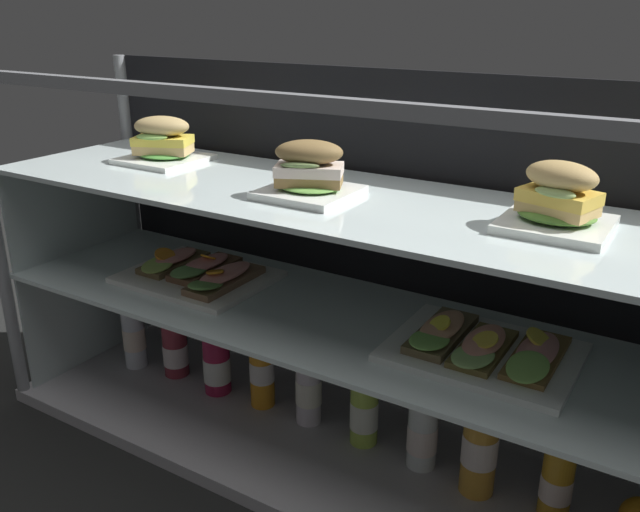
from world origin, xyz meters
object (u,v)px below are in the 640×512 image
Objects in this scene: open_sandwich_tray_near_right_corner at (198,273)px; juice_bottle_back_right at (262,369)px; juice_bottle_front_left_end at (134,333)px; juice_bottle_front_middle at (175,345)px; juice_bottle_front_second at (423,427)px; plated_roll_sandwich_right_of_center at (309,175)px; juice_bottle_back_center at (480,447)px; plated_roll_sandwich_near_right_corner at (558,203)px; open_sandwich_tray_mid_right at (482,348)px; juice_bottle_front_right_end at (309,388)px; juice_bottle_back_left at (557,480)px; juice_bottle_near_post at (217,362)px; plated_roll_sandwich_near_left_corner at (163,144)px; juice_bottle_front_fourth at (364,406)px.

juice_bottle_back_right is at bearing 19.72° from open_sandwich_tray_near_right_corner.
juice_bottle_front_middle is at bearing 11.13° from juice_bottle_front_left_end.
juice_bottle_front_second is (0.72, -0.00, 0.01)m from juice_bottle_front_middle.
plated_roll_sandwich_right_of_center is 0.80× the size of juice_bottle_front_middle.
juice_bottle_back_right is 0.43m from juice_bottle_front_second.
open_sandwich_tray_near_right_corner is at bearing -177.87° from juice_bottle_back_center.
plated_roll_sandwich_near_right_corner reaches higher than open_sandwich_tray_near_right_corner.
plated_roll_sandwich_right_of_center reaches higher than open_sandwich_tray_mid_right.
open_sandwich_tray_mid_right reaches higher than juice_bottle_front_right_end.
juice_bottle_front_left_end is at bearing -179.00° from juice_bottle_back_left.
juice_bottle_near_post is 0.91× the size of juice_bottle_back_right.
plated_roll_sandwich_near_left_corner is at bearing 170.44° from plated_roll_sandwich_right_of_center.
juice_bottle_near_post is (0.13, -0.01, -0.54)m from plated_roll_sandwich_near_left_corner.
juice_bottle_front_fourth is at bearing -0.39° from juice_bottle_back_right.
juice_bottle_front_middle reaches higher than juice_bottle_back_left.
plated_roll_sandwich_right_of_center is at bearing -171.87° from juice_bottle_back_left.
plated_roll_sandwich_near_left_corner is 0.55m from juice_bottle_front_left_end.
juice_bottle_front_right_end is (0.14, 0.00, -0.01)m from juice_bottle_back_right.
plated_roll_sandwich_right_of_center is 0.64m from juice_bottle_back_center.
juice_bottle_front_second is (0.84, 0.02, -0.00)m from juice_bottle_front_left_end.
juice_bottle_front_second is (0.57, 0.04, -0.25)m from open_sandwich_tray_near_right_corner.
juice_bottle_back_center is (0.27, -0.02, 0.01)m from juice_bottle_front_fourth.
juice_bottle_front_left_end reaches higher than juice_bottle_near_post.
plated_roll_sandwich_right_of_center is 0.79× the size of juice_bottle_near_post.
open_sandwich_tray_mid_right is 1.41× the size of juice_bottle_front_second.
open_sandwich_tray_near_right_corner is at bearing -175.80° from juice_bottle_front_second.
juice_bottle_front_second is 1.00× the size of juice_bottle_back_center.
plated_roll_sandwich_near_left_corner is 0.87m from open_sandwich_tray_mid_right.
juice_bottle_front_right_end is at bearing 172.61° from open_sandwich_tray_mid_right.
juice_bottle_front_second is at bearing 159.86° from open_sandwich_tray_mid_right.
plated_roll_sandwich_near_left_corner is 0.53× the size of open_sandwich_tray_mid_right.
plated_roll_sandwich_near_left_corner is 0.84× the size of juice_bottle_front_right_end.
juice_bottle_front_middle is 1.00× the size of juice_bottle_front_right_end.
juice_bottle_front_right_end is 0.42m from juice_bottle_back_center.
juice_bottle_near_post is 0.92× the size of juice_bottle_front_fourth.
plated_roll_sandwich_right_of_center is at bearing -9.56° from plated_roll_sandwich_near_left_corner.
juice_bottle_front_fourth is (-0.27, 0.05, -0.25)m from open_sandwich_tray_mid_right.
open_sandwich_tray_mid_right is at bearing 4.70° from plated_roll_sandwich_right_of_center.
juice_bottle_back_left is at bearing 25.79° from plated_roll_sandwich_near_right_corner.
open_sandwich_tray_near_right_corner is (-0.79, -0.01, -0.29)m from plated_roll_sandwich_near_right_corner.
plated_roll_sandwich_right_of_center is at bearing -175.30° from open_sandwich_tray_mid_right.
juice_bottle_back_center reaches higher than juice_bottle_front_fourth.
juice_bottle_front_fourth reaches higher than juice_bottle_back_left.
juice_bottle_front_right_end is (0.40, 0.01, -0.54)m from plated_roll_sandwich_near_left_corner.
open_sandwich_tray_mid_right is (0.36, 0.03, -0.29)m from plated_roll_sandwich_right_of_center.
juice_bottle_back_center reaches higher than juice_bottle_back_right.
open_sandwich_tray_near_right_corner is 1.00× the size of open_sandwich_tray_mid_right.
plated_roll_sandwich_near_right_corner is at bearing 5.64° from plated_roll_sandwich_right_of_center.
juice_bottle_back_center reaches higher than juice_bottle_near_post.
juice_bottle_back_right reaches higher than juice_bottle_front_right_end.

